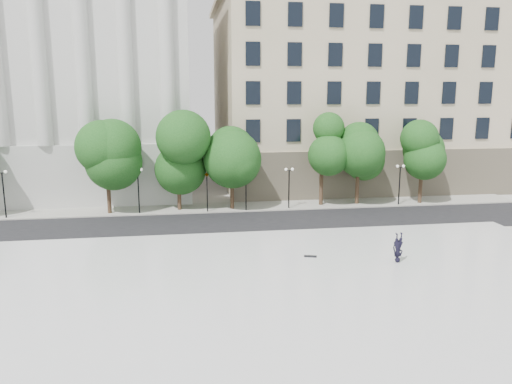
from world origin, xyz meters
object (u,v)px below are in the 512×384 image
person_lying (398,258)px  skateboard (310,256)px  traffic_light_east (246,171)px  traffic_light_west (207,173)px

person_lying → skateboard: 5.38m
traffic_light_east → person_lying: bearing=-66.0°
skateboard → person_lying: bearing=-2.5°
traffic_light_west → traffic_light_east: size_ratio=0.99×
traffic_light_east → skateboard: traffic_light_east is taller
traffic_light_west → skateboard: 16.14m
traffic_light_west → traffic_light_east: (3.53, 0.00, 0.06)m
traffic_light_west → skateboard: (5.80, -14.71, -3.21)m
person_lying → skateboard: bearing=154.0°
traffic_light_west → skateboard: size_ratio=5.22×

